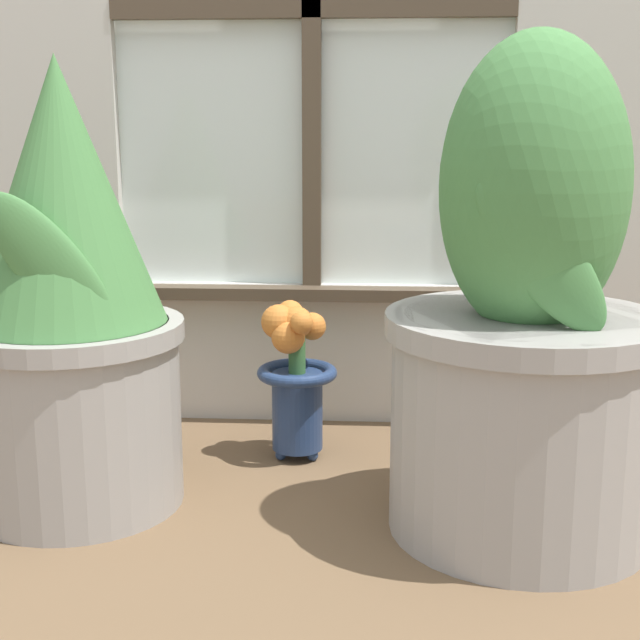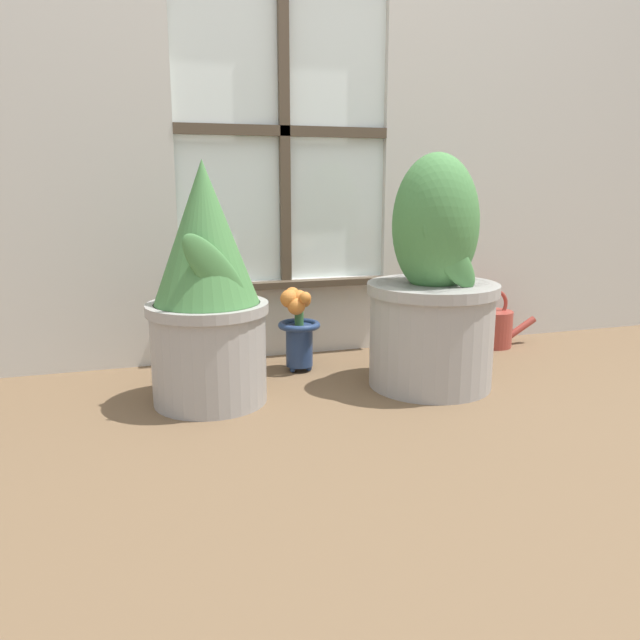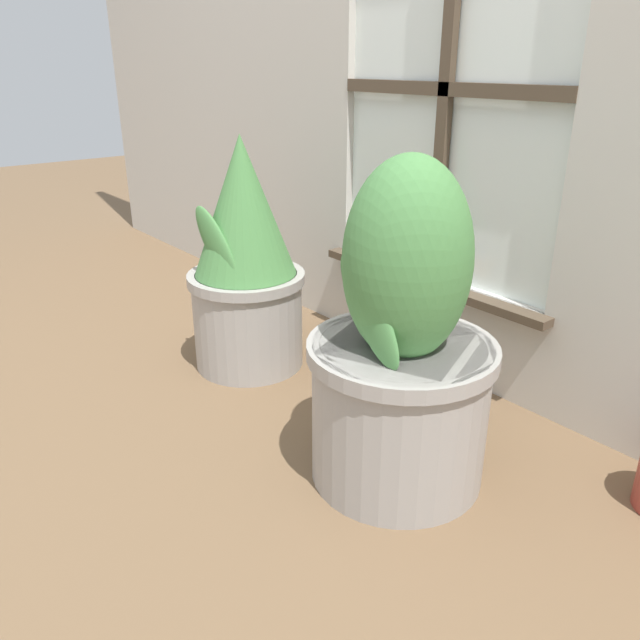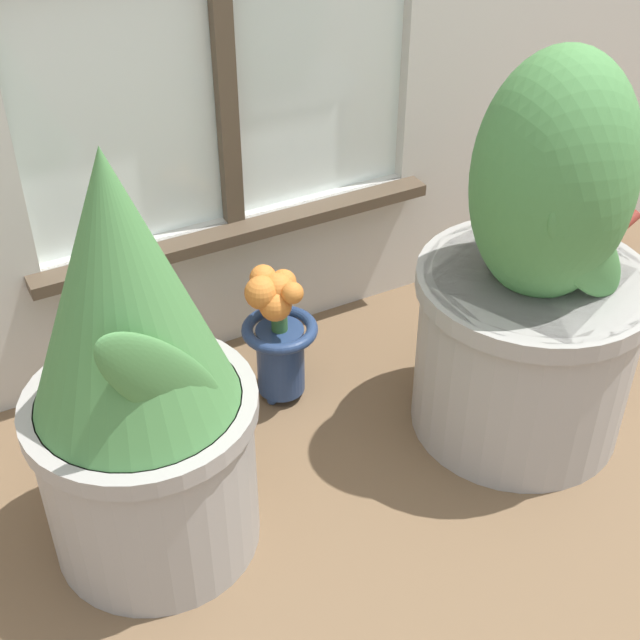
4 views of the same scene
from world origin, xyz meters
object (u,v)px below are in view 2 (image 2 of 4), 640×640
(watering_can, at_px, (494,327))
(flower_vase, at_px, (298,325))
(potted_plant_left, at_px, (207,292))
(potted_plant_right, at_px, (433,293))

(watering_can, bearing_deg, flower_vase, -174.00)
(potted_plant_left, bearing_deg, potted_plant_right, -4.45)
(potted_plant_right, height_order, flower_vase, potted_plant_right)
(potted_plant_left, height_order, flower_vase, potted_plant_left)
(watering_can, bearing_deg, potted_plant_right, -141.97)
(potted_plant_left, distance_m, watering_can, 1.22)
(potted_plant_left, distance_m, potted_plant_right, 0.69)
(watering_can, bearing_deg, potted_plant_left, -165.05)
(potted_plant_right, relative_size, watering_can, 2.68)
(potted_plant_left, xyz_separation_m, potted_plant_right, (0.69, -0.05, -0.03))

